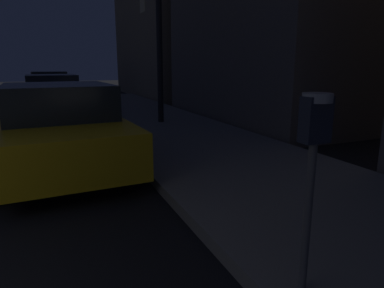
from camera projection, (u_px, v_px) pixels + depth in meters
parking_meter at (313, 146)px, 2.22m from camera, size 0.19×0.19×1.41m
car_yellow_cab at (61, 128)px, 5.71m from camera, size 2.25×4.12×1.43m
car_white at (53, 97)px, 11.34m from camera, size 2.07×4.28×1.43m
car_green at (50, 86)px, 17.04m from camera, size 2.07×4.37×1.43m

